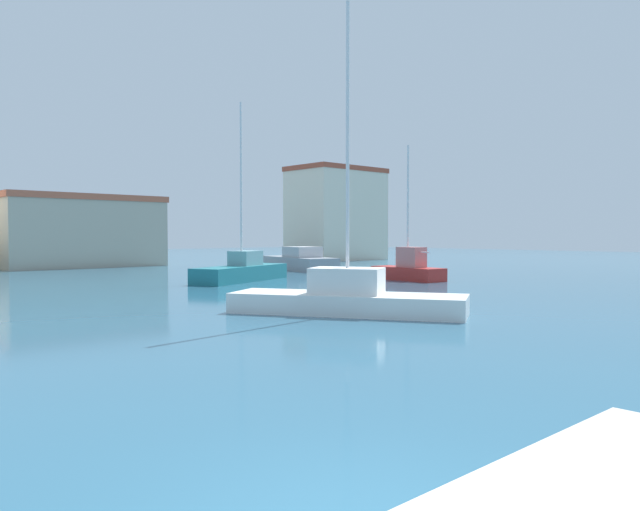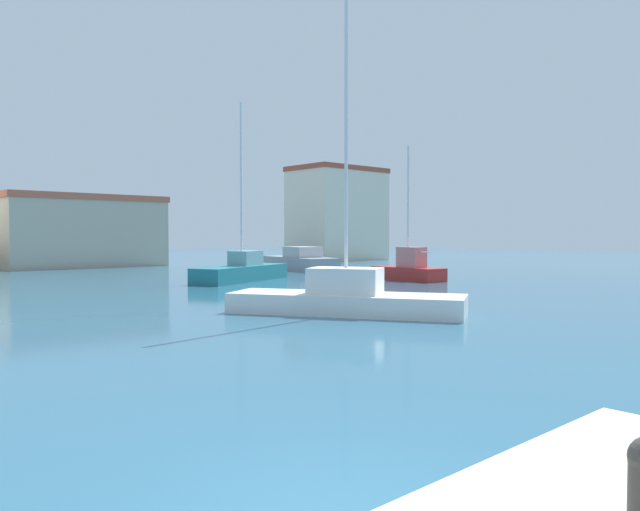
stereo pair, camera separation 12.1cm
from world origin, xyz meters
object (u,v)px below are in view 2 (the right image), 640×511
(sailboat_teal_distant_north, at_px, (242,270))
(sailboat_white_far_left, at_px, (346,297))
(sailboat_red_inner_mooring, at_px, (409,269))
(motorboat_grey_far_right, at_px, (300,261))

(sailboat_teal_distant_north, bearing_deg, sailboat_white_far_left, -112.03)
(sailboat_white_far_left, height_order, sailboat_red_inner_mooring, sailboat_white_far_left)
(sailboat_teal_distant_north, relative_size, sailboat_red_inner_mooring, 1.29)
(sailboat_white_far_left, bearing_deg, motorboat_grey_far_right, 53.03)
(sailboat_teal_distant_north, distance_m, sailboat_red_inner_mooring, 9.68)
(sailboat_teal_distant_north, height_order, sailboat_red_inner_mooring, sailboat_teal_distant_north)
(motorboat_grey_far_right, bearing_deg, sailboat_white_far_left, -126.97)
(sailboat_red_inner_mooring, bearing_deg, sailboat_white_far_left, -148.01)
(sailboat_white_far_left, distance_m, motorboat_grey_far_right, 25.78)
(sailboat_teal_distant_north, height_order, motorboat_grey_far_right, sailboat_teal_distant_north)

